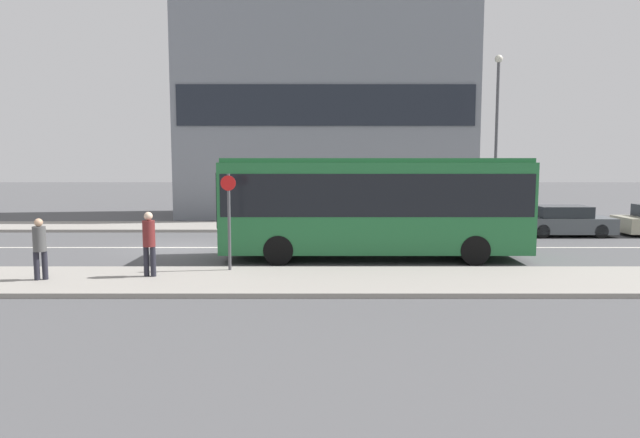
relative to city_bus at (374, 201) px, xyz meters
name	(u,v)px	position (x,y,z in m)	size (l,w,h in m)	color
ground_plane	(186,248)	(-6.95, 2.46, -1.96)	(120.00, 120.00, 0.00)	#4F4F51
sidewalk_near	(133,281)	(-6.95, -3.79, -1.89)	(44.00, 3.50, 0.13)	gray
sidewalk_far	(216,226)	(-6.95, 8.71, -1.89)	(44.00, 3.50, 0.13)	gray
lane_centerline	(186,247)	(-6.95, 2.46, -1.96)	(41.80, 0.16, 0.01)	silver
apartment_block_left_tower	(326,21)	(-1.49, 15.08, 9.40)	(16.76, 6.32, 22.73)	gray
city_bus	(374,201)	(0.00, 0.00, 0.00)	(10.19, 2.52, 3.42)	#236B38
parked_car_0	(564,222)	(8.95, 5.80, -1.33)	(4.02, 1.70, 1.33)	#4C5156
pedestrian_near_stop	(40,245)	(-9.37, -3.95, -0.88)	(0.34, 0.34, 1.67)	#23232D
pedestrian_down_pavement	(149,240)	(-6.55, -3.50, -0.80)	(0.35, 0.34, 1.81)	#23232D
bus_stop_sign	(229,214)	(-4.46, -2.59, -0.18)	(0.44, 0.12, 2.83)	#4C4C51
street_lamp	(497,126)	(6.41, 7.60, 2.96)	(0.36, 0.36, 8.00)	#4C4C51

